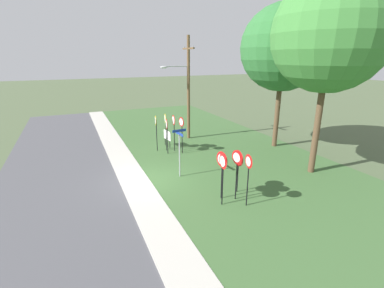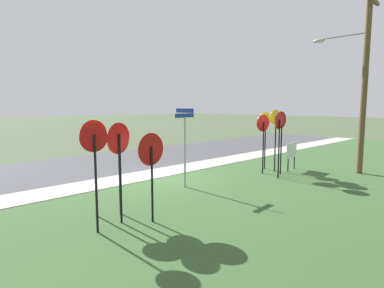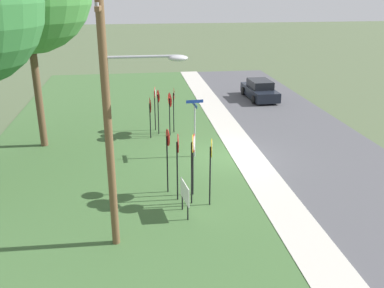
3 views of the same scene
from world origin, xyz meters
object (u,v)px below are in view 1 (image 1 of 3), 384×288
object	(u,v)px
stop_sign_far_center	(166,125)
yield_sign_near_left	(248,168)
stop_sign_near_right	(174,125)
notice_board	(167,136)
yield_sign_far_right	(222,164)
oak_tree_left	(283,48)
yield_sign_near_right	(238,162)
street_name_post	(179,149)
stop_sign_near_left	(182,128)
stop_sign_far_left	(167,129)
oak_tree_right	(330,34)
stop_sign_far_right	(156,126)
yield_sign_center	(223,167)
yield_sign_far_left	(237,163)
utility_pole	(187,85)

from	to	relation	value
stop_sign_far_center	yield_sign_near_left	size ratio (longest dim) A/B	1.08
stop_sign_near_right	notice_board	world-z (taller)	stop_sign_near_right
stop_sign_near_right	yield_sign_far_right	size ratio (longest dim) A/B	1.10
yield_sign_near_left	oak_tree_left	world-z (taller)	oak_tree_left
yield_sign_near_right	street_name_post	distance (m)	3.56
stop_sign_near_left	stop_sign_far_center	distance (m)	1.35
stop_sign_far_left	oak_tree_right	xyz separation A→B (m)	(6.58, 6.89, 5.91)
stop_sign_near_right	oak_tree_left	size ratio (longest dim) A/B	0.26
stop_sign_far_right	yield_sign_far_right	size ratio (longest dim) A/B	1.09
oak_tree_left	yield_sign_near_left	bearing A→B (deg)	-47.28
yield_sign_center	notice_board	world-z (taller)	yield_sign_center
stop_sign_near_right	yield_sign_center	xyz separation A→B (m)	(8.15, -0.67, -0.03)
stop_sign_near_left	yield_sign_near_left	xyz separation A→B (m)	(7.96, 0.03, -0.02)
yield_sign_far_right	stop_sign_near_left	bearing A→B (deg)	163.25
stop_sign_far_left	stop_sign_far_center	bearing A→B (deg)	179.51
yield_sign_far_left	stop_sign_far_right	bearing A→B (deg)	179.87
stop_sign_near_left	stop_sign_far_left	distance (m)	1.03
yield_sign_far_right	yield_sign_near_left	bearing A→B (deg)	23.96
utility_pole	oak_tree_right	distance (m)	10.96
yield_sign_near_right	oak_tree_left	xyz separation A→B (m)	(-5.33, 6.88, 5.53)
stop_sign_far_center	yield_sign_near_left	xyz separation A→B (m)	(9.03, 0.84, -0.09)
yield_sign_near_right	oak_tree_right	size ratio (longest dim) A/B	0.21
yield_sign_far_left	utility_pole	world-z (taller)	utility_pole
stop_sign_far_right	yield_sign_center	world-z (taller)	stop_sign_far_right
stop_sign_near_left	stop_sign_far_center	bearing A→B (deg)	-149.49
yield_sign_center	oak_tree_left	size ratio (longest dim) A/B	0.25
yield_sign_far_left	yield_sign_center	size ratio (longest dim) A/B	0.98
stop_sign_near_left	oak_tree_right	world-z (taller)	oak_tree_right
stop_sign_near_left	stop_sign_far_right	xyz separation A→B (m)	(-1.29, -1.47, 0.00)
notice_board	stop_sign_far_right	bearing A→B (deg)	-67.40
oak_tree_right	stop_sign_far_left	bearing A→B (deg)	-133.70
stop_sign_far_center	yield_sign_near_left	distance (m)	9.07
oak_tree_right	street_name_post	bearing A→B (deg)	-108.93
yield_sign_far_left	yield_sign_far_right	xyz separation A→B (m)	(-0.35, -0.60, -0.06)
yield_sign_near_left	yield_sign_near_right	xyz separation A→B (m)	(-1.33, 0.33, -0.20)
oak_tree_right	yield_sign_far_left	bearing A→B (deg)	-80.54
stop_sign_far_center	street_name_post	world-z (taller)	street_name_post
yield_sign_center	oak_tree_left	world-z (taller)	oak_tree_left
stop_sign_far_center	yield_sign_near_right	world-z (taller)	stop_sign_far_center
yield_sign_center	street_name_post	xyz separation A→B (m)	(-3.78, -0.60, -0.23)
stop_sign_near_left	stop_sign_near_right	xyz separation A→B (m)	(-0.72, -0.32, 0.05)
stop_sign_near_left	utility_pole	xyz separation A→B (m)	(-3.39, 1.81, 2.57)
yield_sign_near_left	yield_sign_center	size ratio (longest dim) A/B	0.99
stop_sign_far_right	yield_sign_near_right	world-z (taller)	stop_sign_far_right
oak_tree_right	yield_sign_near_right	bearing A→B (deg)	-85.88
stop_sign_far_center	stop_sign_far_right	xyz separation A→B (m)	(-0.21, -0.66, -0.06)
stop_sign_near_left	yield_sign_near_left	distance (m)	7.96
stop_sign_near_left	stop_sign_near_right	distance (m)	0.79
yield_sign_near_right	street_name_post	bearing A→B (deg)	-150.52
yield_sign_far_left	street_name_post	xyz separation A→B (m)	(-3.58, -1.47, -0.18)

